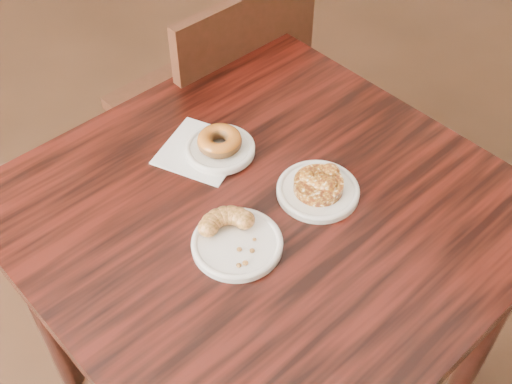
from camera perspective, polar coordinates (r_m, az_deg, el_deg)
floor at (r=1.96m, az=-2.35°, el=-11.21°), size 5.00×5.00×0.00m
cafe_table at (r=1.53m, az=0.70°, el=-10.58°), size 0.99×0.99×0.75m
chair_far at (r=1.93m, az=-4.63°, el=7.64°), size 0.53×0.53×0.90m
napkin at (r=1.34m, az=-4.84°, el=3.69°), size 0.22×0.22×0.00m
plate_donut at (r=1.33m, az=-3.22°, el=3.83°), size 0.15×0.15×0.01m
plate_cruller at (r=1.16m, az=-1.69°, el=-4.63°), size 0.17×0.17×0.01m
plate_fritter at (r=1.26m, az=5.52°, el=0.09°), size 0.16×0.16×0.01m
glazed_donut at (r=1.32m, az=-3.26°, el=4.54°), size 0.09×0.09×0.03m
apple_fritter at (r=1.24m, az=5.59°, el=0.78°), size 0.13×0.13×0.03m
cruller_fragment at (r=1.15m, az=-1.72°, el=-3.90°), size 0.13×0.13×0.04m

